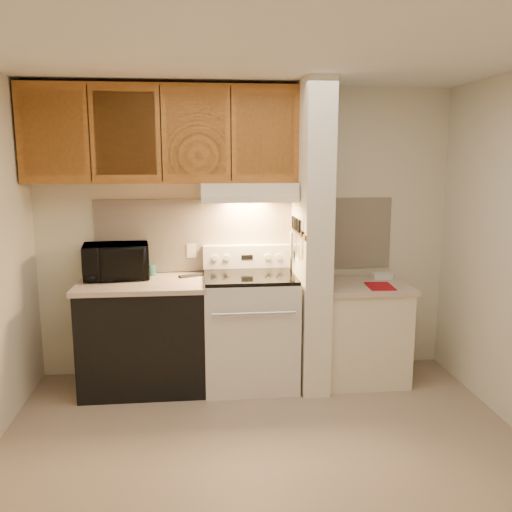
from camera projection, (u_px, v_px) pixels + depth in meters
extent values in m
plane|color=tan|center=(266.00, 455.00, 3.52)|extent=(3.60, 3.60, 0.00)
plane|color=white|center=(268.00, 51.00, 3.06)|extent=(3.60, 3.60, 0.00)
cube|color=silver|center=(246.00, 233.00, 4.76)|extent=(3.60, 2.50, 0.02)
cube|color=white|center=(246.00, 235.00, 4.75)|extent=(2.60, 0.02, 0.63)
cube|color=silver|center=(250.00, 331.00, 4.56)|extent=(0.76, 0.65, 0.92)
cube|color=black|center=(254.00, 339.00, 4.25)|extent=(0.50, 0.01, 0.30)
cylinder|color=silver|center=(254.00, 314.00, 4.17)|extent=(0.65, 0.02, 0.02)
cube|color=black|center=(250.00, 276.00, 4.48)|extent=(0.74, 0.64, 0.03)
cube|color=silver|center=(247.00, 256.00, 4.73)|extent=(0.76, 0.08, 0.20)
cube|color=black|center=(247.00, 257.00, 4.69)|extent=(0.10, 0.01, 0.04)
cylinder|color=silver|center=(215.00, 258.00, 4.66)|extent=(0.05, 0.02, 0.05)
cylinder|color=silver|center=(226.00, 258.00, 4.67)|extent=(0.05, 0.02, 0.05)
cylinder|color=silver|center=(268.00, 257.00, 4.71)|extent=(0.05, 0.02, 0.05)
cylinder|color=silver|center=(279.00, 257.00, 4.72)|extent=(0.05, 0.02, 0.05)
cube|color=black|center=(144.00, 337.00, 4.49)|extent=(1.00, 0.63, 0.87)
cube|color=beige|center=(142.00, 284.00, 4.41)|extent=(1.04, 0.67, 0.04)
cube|color=black|center=(192.00, 276.00, 4.58)|extent=(0.23, 0.15, 0.01)
cylinder|color=#286369|center=(150.00, 270.00, 4.61)|extent=(0.11, 0.11, 0.10)
cube|color=#ECE2C9|center=(191.00, 251.00, 4.71)|extent=(0.08, 0.01, 0.12)
imported|color=black|center=(116.00, 261.00, 4.49)|extent=(0.57, 0.42, 0.29)
cube|color=white|center=(311.00, 238.00, 4.47)|extent=(0.22, 0.70, 2.50)
cube|color=#9C5D23|center=(297.00, 232.00, 4.45)|extent=(0.01, 0.70, 0.04)
cube|color=black|center=(298.00, 230.00, 4.39)|extent=(0.02, 0.42, 0.04)
cube|color=silver|center=(299.00, 246.00, 4.26)|extent=(0.01, 0.03, 0.16)
cylinder|color=black|center=(300.00, 227.00, 4.24)|extent=(0.02, 0.02, 0.10)
cube|color=silver|center=(298.00, 246.00, 4.32)|extent=(0.01, 0.04, 0.18)
cylinder|color=black|center=(298.00, 226.00, 4.30)|extent=(0.02, 0.02, 0.10)
cube|color=silver|center=(296.00, 245.00, 4.41)|extent=(0.01, 0.04, 0.20)
cylinder|color=black|center=(296.00, 224.00, 4.38)|extent=(0.02, 0.02, 0.10)
cube|color=silver|center=(294.00, 241.00, 4.50)|extent=(0.01, 0.04, 0.16)
cylinder|color=black|center=(295.00, 223.00, 4.46)|extent=(0.02, 0.02, 0.10)
cube|color=silver|center=(293.00, 241.00, 4.56)|extent=(0.01, 0.04, 0.18)
cylinder|color=black|center=(293.00, 222.00, 4.55)|extent=(0.02, 0.02, 0.10)
cube|color=gray|center=(292.00, 245.00, 4.63)|extent=(0.03, 0.09, 0.22)
cube|color=#ECE2C9|center=(362.00, 334.00, 4.67)|extent=(0.70, 0.60, 0.81)
cube|color=beige|center=(364.00, 286.00, 4.59)|extent=(0.74, 0.64, 0.04)
cube|color=#9E0C15|center=(380.00, 286.00, 4.47)|extent=(0.22, 0.29, 0.01)
cube|color=white|center=(382.00, 276.00, 4.78)|extent=(0.17, 0.11, 0.04)
cube|color=#ECE2C9|center=(248.00, 192.00, 4.47)|extent=(0.78, 0.44, 0.15)
cube|color=#ECE2C9|center=(251.00, 199.00, 4.28)|extent=(0.78, 0.04, 0.06)
cube|color=#9C5D23|center=(162.00, 135.00, 4.36)|extent=(2.18, 0.33, 0.77)
cube|color=#9C5D23|center=(53.00, 133.00, 4.12)|extent=(0.46, 0.01, 0.63)
cube|color=black|center=(89.00, 133.00, 4.15)|extent=(0.01, 0.01, 0.73)
cube|color=#9C5D23|center=(125.00, 134.00, 4.18)|extent=(0.46, 0.01, 0.63)
cube|color=black|center=(161.00, 134.00, 4.21)|extent=(0.01, 0.01, 0.73)
cube|color=#9C5D23|center=(196.00, 134.00, 4.23)|extent=(0.46, 0.01, 0.63)
cube|color=black|center=(231.00, 134.00, 4.26)|extent=(0.01, 0.01, 0.73)
cube|color=#9C5D23|center=(265.00, 134.00, 4.29)|extent=(0.46, 0.01, 0.63)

